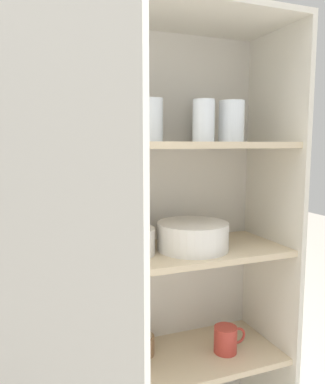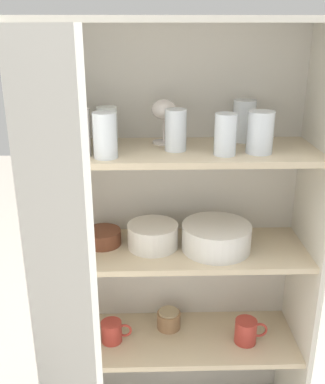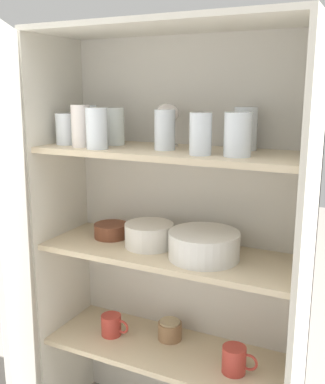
% 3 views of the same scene
% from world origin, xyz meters
% --- Properties ---
extents(cupboard_back_panel, '(0.93, 0.02, 1.48)m').
position_xyz_m(cupboard_back_panel, '(0.00, 0.32, 0.74)').
color(cupboard_back_panel, silver).
rests_on(cupboard_back_panel, ground_plane).
extents(cupboard_side_right, '(0.02, 0.34, 1.48)m').
position_xyz_m(cupboard_side_right, '(0.45, 0.15, 0.74)').
color(cupboard_side_right, silver).
rests_on(cupboard_side_right, ground_plane).
extents(cupboard_top_panel, '(0.93, 0.34, 0.02)m').
position_xyz_m(cupboard_top_panel, '(0.00, 0.15, 1.49)').
color(cupboard_top_panel, silver).
rests_on(cupboard_top_panel, cupboard_side_left).
extents(shelf_board_lower, '(0.89, 0.31, 0.02)m').
position_xyz_m(shelf_board_lower, '(0.00, 0.15, 0.37)').
color(shelf_board_lower, beige).
extents(shelf_board_middle, '(0.89, 0.31, 0.02)m').
position_xyz_m(shelf_board_middle, '(0.00, 0.15, 0.75)').
color(shelf_board_middle, beige).
extents(shelf_board_upper, '(0.89, 0.31, 0.02)m').
position_xyz_m(shelf_board_upper, '(0.00, 0.15, 1.10)').
color(shelf_board_upper, beige).
extents(cupboard_door, '(0.27, 0.39, 1.48)m').
position_xyz_m(cupboard_door, '(-0.34, -0.21, 0.74)').
color(cupboard_door, silver).
rests_on(cupboard_door, ground_plane).
extents(tumbler_glass_0, '(0.06, 0.06, 0.13)m').
position_xyz_m(tumbler_glass_0, '(-0.22, 0.18, 1.17)').
color(tumbler_glass_0, white).
rests_on(tumbler_glass_0, shelf_board_upper).
extents(tumbler_glass_1, '(0.07, 0.07, 0.13)m').
position_xyz_m(tumbler_glass_1, '(-0.01, 0.14, 1.17)').
color(tumbler_glass_1, white).
rests_on(tumbler_glass_1, shelf_board_upper).
extents(tumbler_glass_2, '(0.07, 0.07, 0.13)m').
position_xyz_m(tumbler_glass_2, '(0.14, 0.08, 1.17)').
color(tumbler_glass_2, white).
rests_on(tumbler_glass_2, shelf_board_upper).
extents(tumbler_glass_3, '(0.08, 0.08, 0.11)m').
position_xyz_m(tumbler_glass_3, '(-0.38, 0.12, 1.16)').
color(tumbler_glass_3, white).
rests_on(tumbler_glass_3, shelf_board_upper).
extents(tumbler_glass_4, '(0.07, 0.07, 0.13)m').
position_xyz_m(tumbler_glass_4, '(-0.22, 0.06, 1.18)').
color(tumbler_glass_4, white).
rests_on(tumbler_glass_4, shelf_board_upper).
extents(tumbler_glass_5, '(0.06, 0.06, 0.14)m').
position_xyz_m(tumbler_glass_5, '(-0.32, 0.16, 1.18)').
color(tumbler_glass_5, white).
rests_on(tumbler_glass_5, shelf_board_upper).
extents(tumbler_glass_6, '(0.08, 0.08, 0.14)m').
position_xyz_m(tumbler_glass_6, '(0.23, 0.25, 1.18)').
color(tumbler_glass_6, white).
rests_on(tumbler_glass_6, shelf_board_upper).
extents(tumbler_glass_7, '(0.08, 0.08, 0.13)m').
position_xyz_m(tumbler_glass_7, '(0.25, 0.10, 1.17)').
color(tumbler_glass_7, white).
rests_on(tumbler_glass_7, shelf_board_upper).
extents(tumbler_glass_8, '(0.06, 0.06, 0.14)m').
position_xyz_m(tumbler_glass_8, '(-0.29, 0.08, 1.18)').
color(tumbler_glass_8, silver).
rests_on(tumbler_glass_8, shelf_board_upper).
extents(wine_glass_0, '(0.08, 0.08, 0.15)m').
position_xyz_m(wine_glass_0, '(-0.04, 0.23, 1.21)').
color(wine_glass_0, silver).
rests_on(wine_glass_0, shelf_board_upper).
extents(plate_stack_white, '(0.23, 0.23, 0.09)m').
position_xyz_m(plate_stack_white, '(0.14, 0.14, 0.80)').
color(plate_stack_white, silver).
rests_on(plate_stack_white, shelf_board_middle).
extents(mixing_bowl_large, '(0.17, 0.17, 0.08)m').
position_xyz_m(mixing_bowl_large, '(-0.08, 0.16, 0.80)').
color(mixing_bowl_large, silver).
rests_on(mixing_bowl_large, shelf_board_middle).
extents(serving_bowl_small, '(0.13, 0.13, 0.05)m').
position_xyz_m(serving_bowl_small, '(-0.25, 0.19, 0.79)').
color(serving_bowl_small, brown).
rests_on(serving_bowl_small, shelf_board_middle).
extents(coffee_mug_primary, '(0.12, 0.08, 0.09)m').
position_xyz_m(coffee_mug_primary, '(0.26, 0.12, 0.43)').
color(coffee_mug_primary, '#BC3D33').
rests_on(coffee_mug_primary, shelf_board_lower).
extents(coffee_mug_extra_1, '(0.11, 0.08, 0.08)m').
position_xyz_m(coffee_mug_extra_1, '(-0.23, 0.14, 0.42)').
color(coffee_mug_extra_1, '#BC3D33').
rests_on(coffee_mug_extra_1, shelf_board_lower).
extents(storage_jar, '(0.09, 0.09, 0.07)m').
position_xyz_m(storage_jar, '(-0.02, 0.21, 0.42)').
color(storage_jar, '#99704C').
rests_on(storage_jar, shelf_board_lower).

